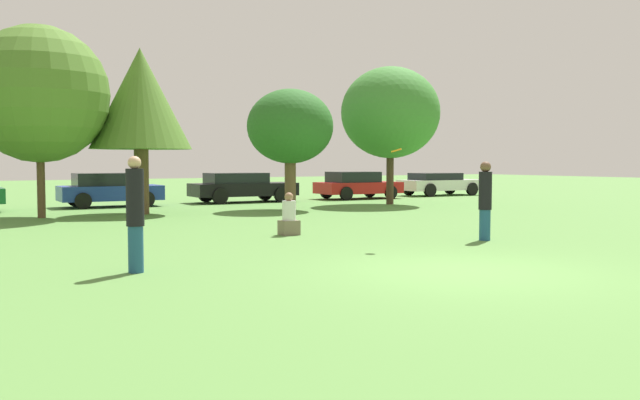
{
  "coord_description": "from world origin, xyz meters",
  "views": [
    {
      "loc": [
        -7.88,
        -8.5,
        1.82
      ],
      "look_at": [
        -0.54,
        3.57,
        1.02
      ],
      "focal_mm": 38.97,
      "sensor_mm": 36.0,
      "label": 1
    }
  ],
  "objects_px": {
    "person_thrower": "(135,213)",
    "frisbee": "(396,150)",
    "parked_car_black": "(242,187)",
    "tree_3": "(290,127)",
    "person_catcher": "(485,200)",
    "parked_car_white": "(439,183)",
    "tree_2": "(140,100)",
    "parked_car_blue": "(108,189)",
    "bystander_sitting": "(289,218)",
    "tree_4": "(390,113)",
    "parked_car_red": "(357,185)",
    "tree_1": "(39,94)"
  },
  "relations": [
    {
      "from": "person_thrower",
      "to": "frisbee",
      "type": "height_order",
      "value": "frisbee"
    },
    {
      "from": "parked_car_black",
      "to": "tree_3",
      "type": "bearing_deg",
      "value": -91.38
    },
    {
      "from": "person_thrower",
      "to": "frisbee",
      "type": "relative_size",
      "value": 8.22
    },
    {
      "from": "person_thrower",
      "to": "tree_3",
      "type": "xyz_separation_m",
      "value": [
        9.22,
        11.53,
        2.09
      ]
    },
    {
      "from": "person_catcher",
      "to": "person_thrower",
      "type": "bearing_deg",
      "value": -0.0
    },
    {
      "from": "parked_car_white",
      "to": "tree_2",
      "type": "bearing_deg",
      "value": -162.93
    },
    {
      "from": "parked_car_white",
      "to": "parked_car_blue",
      "type": "bearing_deg",
      "value": -177.25
    },
    {
      "from": "bystander_sitting",
      "to": "tree_4",
      "type": "distance_m",
      "value": 13.03
    },
    {
      "from": "person_thrower",
      "to": "bystander_sitting",
      "type": "xyz_separation_m",
      "value": [
        4.89,
        3.73,
        -0.55
      ]
    },
    {
      "from": "person_thrower",
      "to": "tree_3",
      "type": "distance_m",
      "value": 14.91
    },
    {
      "from": "bystander_sitting",
      "to": "tree_3",
      "type": "distance_m",
      "value": 9.31
    },
    {
      "from": "frisbee",
      "to": "parked_car_white",
      "type": "xyz_separation_m",
      "value": [
        15.28,
        16.18,
        -1.39
      ]
    },
    {
      "from": "bystander_sitting",
      "to": "tree_2",
      "type": "bearing_deg",
      "value": 97.34
    },
    {
      "from": "parked_car_blue",
      "to": "parked_car_black",
      "type": "relative_size",
      "value": 0.85
    },
    {
      "from": "person_thrower",
      "to": "bystander_sitting",
      "type": "distance_m",
      "value": 6.17
    },
    {
      "from": "parked_car_blue",
      "to": "parked_car_white",
      "type": "distance_m",
      "value": 17.16
    },
    {
      "from": "parked_car_blue",
      "to": "parked_car_red",
      "type": "xyz_separation_m",
      "value": [
        11.64,
        -0.33,
        -0.01
      ]
    },
    {
      "from": "frisbee",
      "to": "tree_2",
      "type": "height_order",
      "value": "tree_2"
    },
    {
      "from": "person_catcher",
      "to": "parked_car_black",
      "type": "xyz_separation_m",
      "value": [
        1.41,
        16.17,
        -0.25
      ]
    },
    {
      "from": "person_catcher",
      "to": "tree_3",
      "type": "relative_size",
      "value": 0.4
    },
    {
      "from": "person_thrower",
      "to": "person_catcher",
      "type": "relative_size",
      "value": 1.05
    },
    {
      "from": "frisbee",
      "to": "tree_1",
      "type": "distance_m",
      "value": 13.01
    },
    {
      "from": "tree_3",
      "to": "tree_4",
      "type": "relative_size",
      "value": 0.78
    },
    {
      "from": "tree_1",
      "to": "tree_4",
      "type": "distance_m",
      "value": 13.69
    },
    {
      "from": "tree_2",
      "to": "parked_car_red",
      "type": "relative_size",
      "value": 1.38
    },
    {
      "from": "parked_car_red",
      "to": "person_thrower",
      "type": "bearing_deg",
      "value": -131.16
    },
    {
      "from": "frisbee",
      "to": "parked_car_red",
      "type": "xyz_separation_m",
      "value": [
        9.77,
        15.75,
        -1.36
      ]
    },
    {
      "from": "parked_car_white",
      "to": "person_catcher",
      "type": "bearing_deg",
      "value": -125.78
    },
    {
      "from": "person_thrower",
      "to": "parked_car_white",
      "type": "distance_m",
      "value": 26.76
    },
    {
      "from": "tree_2",
      "to": "parked_car_white",
      "type": "bearing_deg",
      "value": 14.64
    },
    {
      "from": "tree_3",
      "to": "tree_4",
      "type": "distance_m",
      "value": 5.15
    },
    {
      "from": "parked_car_red",
      "to": "parked_car_white",
      "type": "height_order",
      "value": "parked_car_red"
    },
    {
      "from": "tree_1",
      "to": "tree_3",
      "type": "height_order",
      "value": "tree_1"
    },
    {
      "from": "parked_car_red",
      "to": "parked_car_blue",
      "type": "bearing_deg",
      "value": -179.18
    },
    {
      "from": "parked_car_black",
      "to": "parked_car_white",
      "type": "relative_size",
      "value": 1.03
    },
    {
      "from": "person_thrower",
      "to": "tree_4",
      "type": "height_order",
      "value": "tree_4"
    },
    {
      "from": "parked_car_red",
      "to": "parked_car_black",
      "type": "bearing_deg",
      "value": 179.26
    },
    {
      "from": "tree_3",
      "to": "parked_car_blue",
      "type": "relative_size",
      "value": 1.14
    },
    {
      "from": "frisbee",
      "to": "parked_car_blue",
      "type": "relative_size",
      "value": 0.06
    },
    {
      "from": "frisbee",
      "to": "tree_3",
      "type": "xyz_separation_m",
      "value": [
        3.56,
        11.06,
        1.03
      ]
    },
    {
      "from": "person_thrower",
      "to": "tree_1",
      "type": "distance_m",
      "value": 12.66
    },
    {
      "from": "tree_1",
      "to": "tree_3",
      "type": "distance_m",
      "value": 8.7
    },
    {
      "from": "tree_3",
      "to": "parked_car_blue",
      "type": "distance_m",
      "value": 7.77
    },
    {
      "from": "frisbee",
      "to": "parked_car_red",
      "type": "distance_m",
      "value": 18.59
    },
    {
      "from": "tree_4",
      "to": "parked_car_red",
      "type": "distance_m",
      "value": 5.31
    },
    {
      "from": "tree_2",
      "to": "parked_car_blue",
      "type": "relative_size",
      "value": 1.43
    },
    {
      "from": "parked_car_black",
      "to": "parked_car_red",
      "type": "xyz_separation_m",
      "value": [
        5.88,
        -0.33,
        -0.01
      ]
    },
    {
      "from": "parked_car_red",
      "to": "parked_car_white",
      "type": "relative_size",
      "value": 0.9
    },
    {
      "from": "tree_1",
      "to": "parked_car_black",
      "type": "xyz_separation_m",
      "value": [
        8.95,
        4.24,
        -3.23
      ]
    },
    {
      "from": "person_thrower",
      "to": "tree_1",
      "type": "xyz_separation_m",
      "value": [
        0.6,
        12.3,
        2.94
      ]
    }
  ]
}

